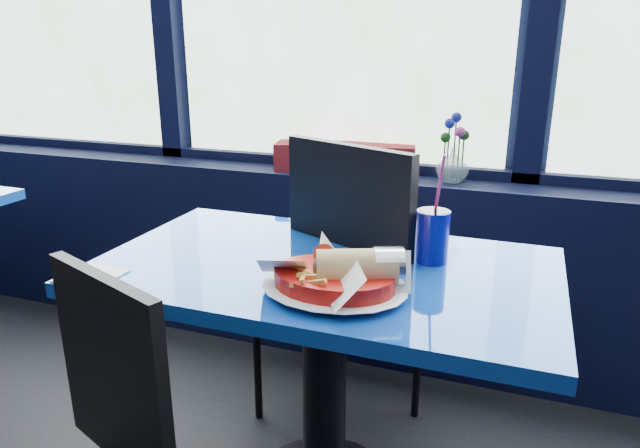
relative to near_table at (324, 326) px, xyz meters
The scene contains 9 objects.
window_sill 0.94m from the near_table, 109.03° to the left, with size 5.00×0.26×0.80m, color black.
near_table is the anchor object (origin of this frame).
chair_near_back 0.29m from the near_table, 98.48° to the left, with size 0.62×0.62×1.04m.
planter_box 0.96m from the near_table, 104.33° to the left, with size 0.57×0.14×0.11m, color maroon.
flower_vase 0.92m from the near_table, 75.69° to the left, with size 0.16×0.16×0.26m.
food_basket 0.29m from the near_table, 60.81° to the right, with size 0.32×0.30×0.11m.
ketchup_bottle 0.41m from the near_table, 68.54° to the left, with size 0.07×0.07×0.24m.
soda_cup 0.39m from the near_table, 24.60° to the left, with size 0.09×0.09×0.30m.
napkin 0.62m from the near_table, 151.70° to the right, with size 0.13×0.13×0.00m, color white.
Camera 1 is at (0.77, 0.68, 1.31)m, focal length 32.00 mm.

